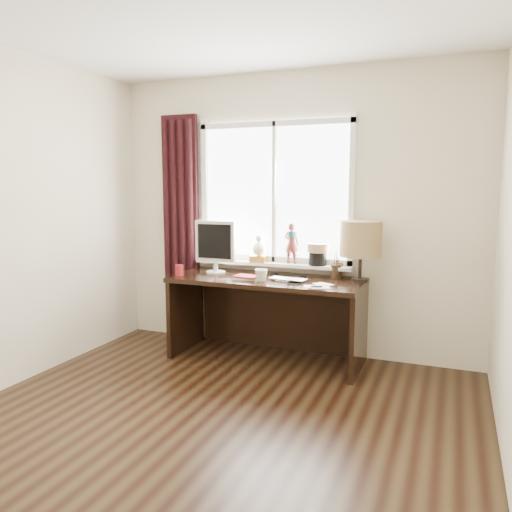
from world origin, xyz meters
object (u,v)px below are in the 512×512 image
at_px(laptop, 288,280).
at_px(desk, 270,302).
at_px(monitor, 215,244).
at_px(red_cup, 179,270).
at_px(table_lamp, 361,240).
at_px(mug, 261,275).

xyz_separation_m(laptop, desk, (-0.22, 0.16, -0.26)).
height_order(laptop, monitor, monitor).
bearing_deg(monitor, red_cup, -135.07).
bearing_deg(table_lamp, monitor, -177.37).
relative_size(mug, desk, 0.07).
height_order(mug, red_cup, mug).
height_order(mug, desk, mug).
bearing_deg(mug, table_lamp, 19.37).
xyz_separation_m(desk, table_lamp, (0.80, 0.03, 0.61)).
xyz_separation_m(monitor, table_lamp, (1.34, 0.06, 0.09)).
xyz_separation_m(red_cup, monitor, (0.25, 0.25, 0.23)).
xyz_separation_m(laptop, table_lamp, (0.58, 0.19, 0.35)).
bearing_deg(mug, desk, 91.60).
distance_m(laptop, red_cup, 1.01).
relative_size(red_cup, monitor, 0.20).
bearing_deg(mug, monitor, 158.27).
distance_m(monitor, table_lamp, 1.34).
distance_m(desk, monitor, 0.75).
distance_m(laptop, table_lamp, 0.70).
bearing_deg(table_lamp, red_cup, -169.03).
relative_size(laptop, desk, 0.19).
distance_m(red_cup, desk, 0.88).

